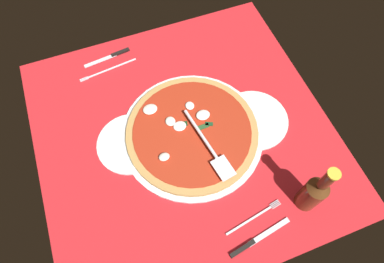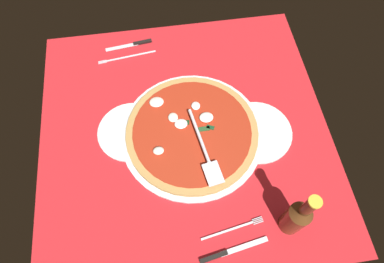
{
  "view_description": "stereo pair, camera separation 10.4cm",
  "coord_description": "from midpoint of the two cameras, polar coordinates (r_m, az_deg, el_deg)",
  "views": [
    {
      "loc": [
        -15.04,
        -46.6,
        94.8
      ],
      "look_at": [
        2.1,
        -1.53,
        2.21
      ],
      "focal_mm": 30.96,
      "sensor_mm": 36.0,
      "label": 1
    },
    {
      "loc": [
        -4.95,
        -49.23,
        94.8
      ],
      "look_at": [
        2.1,
        -1.53,
        2.21
      ],
      "focal_mm": 30.96,
      "sensor_mm": 36.0,
      "label": 2
    }
  ],
  "objects": [
    {
      "name": "ground_plane",
      "position": [
        1.07,
        -4.12,
        -0.59
      ],
      "size": [
        92.19,
        92.19,
        0.8
      ],
      "primitive_type": "cube",
      "color": "red"
    },
    {
      "name": "checker_pattern",
      "position": [
        1.07,
        -4.14,
        -0.48
      ],
      "size": [
        92.19,
        92.19,
        0.1
      ],
      "color": "white",
      "rests_on": "ground_plane"
    },
    {
      "name": "pizza_pan",
      "position": [
        1.06,
        -2.81,
        -0.66
      ],
      "size": [
        45.36,
        45.36,
        1.11
      ],
      "primitive_type": "cylinder",
      "color": "silver",
      "rests_on": "ground_plane"
    },
    {
      "name": "dinner_plate_left",
      "position": [
        1.07,
        -13.31,
        -2.3
      ],
      "size": [
        21.11,
        21.11,
        1.0
      ],
      "primitive_type": "cylinder",
      "color": "white",
      "rests_on": "ground_plane"
    },
    {
      "name": "dinner_plate_right",
      "position": [
        1.09,
        7.98,
        1.74
      ],
      "size": [
        22.21,
        22.21,
        1.0
      ],
      "primitive_type": "cylinder",
      "color": "white",
      "rests_on": "ground_plane"
    },
    {
      "name": "pizza",
      "position": [
        1.04,
        -2.93,
        -0.27
      ],
      "size": [
        41.93,
        41.93,
        3.02
      ],
      "color": "tan",
      "rests_on": "pizza_pan"
    },
    {
      "name": "pizza_server",
      "position": [
        0.99,
        -0.16,
        -2.67
      ],
      "size": [
        7.16,
        25.99,
        1.0
      ],
      "rotation": [
        0.0,
        0.0,
        4.88
      ],
      "color": "silver",
      "rests_on": "pizza"
    },
    {
      "name": "place_setting_near",
      "position": [
        0.97,
        7.54,
        -16.81
      ],
      "size": [
        19.82,
        14.58,
        1.4
      ],
      "rotation": [
        0.0,
        0.0,
        0.17
      ],
      "color": "white",
      "rests_on": "ground_plane"
    },
    {
      "name": "place_setting_far",
      "position": [
        1.26,
        -16.28,
        11.03
      ],
      "size": [
        20.99,
        13.52,
        1.4
      ],
      "rotation": [
        0.0,
        0.0,
        3.26
      ],
      "color": "white",
      "rests_on": "ground_plane"
    },
    {
      "name": "beer_bottle",
      "position": [
        0.94,
        17.29,
        -10.3
      ],
      "size": [
        6.12,
        6.12,
        23.2
      ],
      "color": "#542F15",
      "rests_on": "ground_plane"
    }
  ]
}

